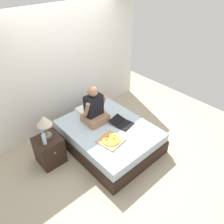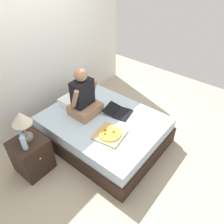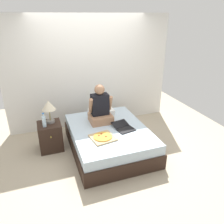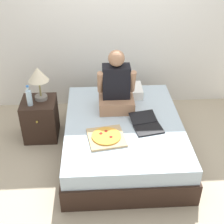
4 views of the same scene
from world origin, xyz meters
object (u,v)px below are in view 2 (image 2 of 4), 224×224
bed (104,129)px  person_seated (84,98)px  nightstand_left (32,155)px  pizza_box (110,134)px  laptop (119,112)px  lamp_on_left_nightstand (21,120)px  water_bottle (24,142)px

bed → person_seated: 0.62m
bed → nightstand_left: nightstand_left is taller
bed → nightstand_left: 1.15m
nightstand_left → pizza_box: 1.14m
laptop → pizza_box: (-0.49, -0.20, -0.00)m
bed → laptop: size_ratio=3.98×
bed → person_seated: (-0.07, 0.33, 0.52)m
lamp_on_left_nightstand → laptop: size_ratio=0.96×
water_bottle → person_seated: (1.09, 0.01, 0.09)m
person_seated → pizza_box: person_seated is taller
nightstand_left → lamp_on_left_nightstand: 0.61m
person_seated → pizza_box: size_ratio=1.70×
bed → lamp_on_left_nightstand: bearing=156.2°
bed → water_bottle: 1.28m
water_bottle → laptop: water_bottle is taller
lamp_on_left_nightstand → water_bottle: lamp_on_left_nightstand is taller
nightstand_left → water_bottle: 0.41m
nightstand_left → laptop: 1.46m
water_bottle → pizza_box: bearing=-34.2°
water_bottle → person_seated: 1.09m
bed → water_bottle: bearing=164.7°
nightstand_left → person_seated: (1.01, -0.08, 0.48)m
bed → nightstand_left: (-1.08, 0.41, 0.05)m
lamp_on_left_nightstand → water_bottle: 0.28m
water_bottle → pizza_box: size_ratio=0.60×
bed → nightstand_left: bearing=159.3°
lamp_on_left_nightstand → pizza_box: 1.19m
person_seated → water_bottle: bearing=-179.4°
pizza_box → nightstand_left: bearing=139.7°
nightstand_left → person_seated: person_seated is taller
lamp_on_left_nightstand → laptop: bearing=-23.9°
nightstand_left → water_bottle: water_bottle is taller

